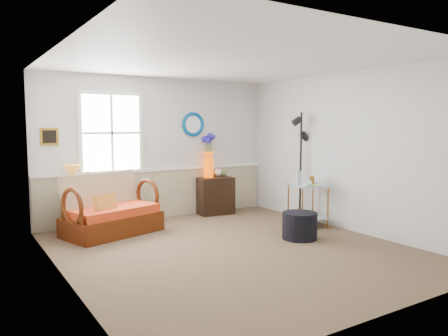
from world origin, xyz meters
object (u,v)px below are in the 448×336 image
side_table (308,205)px  ottoman (300,226)px  lamp_stand (75,213)px  floor_lamp (301,167)px  cabinet (215,196)px  loveseat (112,205)px

side_table → ottoman: bearing=-141.0°
lamp_stand → floor_lamp: bearing=-19.8°
cabinet → lamp_stand: bearing=-173.3°
side_table → floor_lamp: (0.25, 0.47, 0.62)m
lamp_stand → ottoman: bearing=-40.1°
lamp_stand → ottoman: (2.79, -2.35, -0.09)m
side_table → loveseat: bearing=156.9°
lamp_stand → ottoman: lamp_stand is taller
lamp_stand → floor_lamp: 4.00m
lamp_stand → floor_lamp: floor_lamp is taller
loveseat → cabinet: size_ratio=2.02×
loveseat → floor_lamp: bearing=-30.7°
loveseat → floor_lamp: floor_lamp is taller
cabinet → side_table: bearing=-58.6°
cabinet → ottoman: (0.12, -2.31, -0.16)m
loveseat → side_table: loveseat is taller
loveseat → side_table: 3.26m
loveseat → cabinet: bearing=-4.2°
floor_lamp → ottoman: floor_lamp is taller
side_table → floor_lamp: bearing=62.2°
cabinet → ottoman: bearing=-79.6°
loveseat → floor_lamp: (3.25, -0.81, 0.51)m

